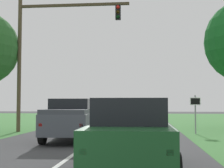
{
  "coord_description": "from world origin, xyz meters",
  "views": [
    {
      "loc": [
        2.47,
        -4.79,
        1.76
      ],
      "look_at": [
        0.59,
        14.22,
        2.88
      ],
      "focal_mm": 53.6,
      "sensor_mm": 36.0,
      "label": 1
    }
  ],
  "objects": [
    {
      "name": "ground_plane",
      "position": [
        0.0,
        9.21,
        0.0
      ],
      "size": [
        120.0,
        120.0,
        0.0
      ],
      "primitive_type": "plane",
      "color": "#424244"
    },
    {
      "name": "traffic_light",
      "position": [
        -3.74,
        15.52,
        5.56
      ],
      "size": [
        7.09,
        0.4,
        8.55
      ],
      "color": "brown",
      "rests_on": "ground_plane"
    },
    {
      "name": "keep_moving_sign",
      "position": [
        5.38,
        15.04,
        1.44
      ],
      "size": [
        0.6,
        0.09,
        2.24
      ],
      "color": "gray",
      "rests_on": "ground_plane"
    },
    {
      "name": "red_suv_near",
      "position": [
        2.09,
        4.09,
        0.99
      ],
      "size": [
        2.27,
        4.92,
        1.89
      ],
      "color": "#194C23",
      "rests_on": "ground_plane"
    },
    {
      "name": "pickup_truck_lead",
      "position": [
        -0.97,
        10.82,
        1.01
      ],
      "size": [
        2.38,
        5.31,
        1.98
      ],
      "color": "#4C515B",
      "rests_on": "ground_plane"
    }
  ]
}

